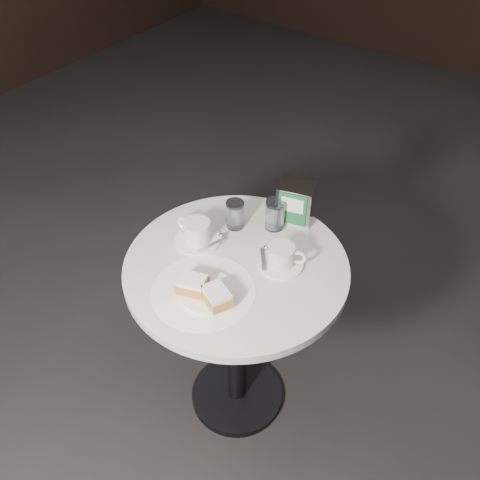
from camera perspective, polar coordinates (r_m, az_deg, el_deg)
name	(u,v)px	position (r m, az deg, el deg)	size (l,w,h in m)	color
ground	(237,396)	(2.24, -0.31, -16.28)	(7.00, 7.00, 0.00)	black
cafe_table	(237,306)	(1.80, -0.38, -7.07)	(0.70, 0.70, 0.74)	black
sugar_spill	(203,291)	(1.58, -3.92, -5.45)	(0.31, 0.31, 0.00)	white
beignet_plate	(206,291)	(1.55, -3.67, -5.47)	(0.19, 0.17, 0.06)	white
coffee_cup_left	(197,233)	(1.71, -4.61, 0.76)	(0.16, 0.15, 0.08)	white
coffee_cup_right	(281,257)	(1.63, 4.43, -1.84)	(0.19, 0.19, 0.07)	white
water_glass_left	(235,215)	(1.76, -0.53, 2.72)	(0.08, 0.08, 0.10)	white
water_glass_right	(275,215)	(1.76, 3.74, 2.70)	(0.07, 0.07, 0.10)	white
napkin_dispenser	(296,202)	(1.78, 6.00, 4.05)	(0.14, 0.12, 0.14)	silver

